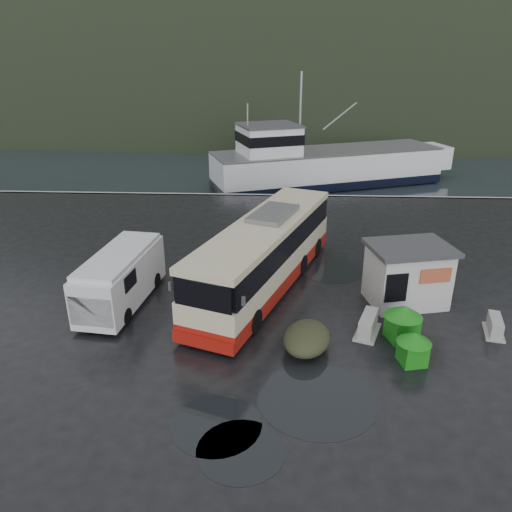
{
  "coord_description": "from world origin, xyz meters",
  "views": [
    {
      "loc": [
        0.44,
        -18.71,
        11.04
      ],
      "look_at": [
        -0.6,
        3.38,
        1.7
      ],
      "focal_mm": 35.0,
      "sensor_mm": 36.0,
      "label": 1
    }
  ],
  "objects_px": {
    "coach_bus": "(265,286)",
    "dome_tent": "(306,349)",
    "fishing_trawler": "(327,170)",
    "waste_bin_right": "(400,339)",
    "ticket_kiosk": "(404,302)",
    "jersey_barrier_a": "(367,333)",
    "white_van": "(124,303)",
    "jersey_barrier_b": "(493,333)",
    "waste_bin_left": "(411,363)"
  },
  "relations": [
    {
      "from": "white_van",
      "to": "jersey_barrier_a",
      "type": "relative_size",
      "value": 3.55
    },
    {
      "from": "white_van",
      "to": "waste_bin_right",
      "type": "distance_m",
      "value": 12.44
    },
    {
      "from": "jersey_barrier_b",
      "to": "waste_bin_left",
      "type": "bearing_deg",
      "value": -149.94
    },
    {
      "from": "ticket_kiosk",
      "to": "jersey_barrier_b",
      "type": "height_order",
      "value": "ticket_kiosk"
    },
    {
      "from": "ticket_kiosk",
      "to": "jersey_barrier_a",
      "type": "distance_m",
      "value": 3.58
    },
    {
      "from": "jersey_barrier_a",
      "to": "jersey_barrier_b",
      "type": "relative_size",
      "value": 1.17
    },
    {
      "from": "coach_bus",
      "to": "dome_tent",
      "type": "height_order",
      "value": "coach_bus"
    },
    {
      "from": "dome_tent",
      "to": "jersey_barrier_b",
      "type": "xyz_separation_m",
      "value": [
        7.84,
        1.53,
        0.0
      ]
    },
    {
      "from": "waste_bin_left",
      "to": "fishing_trawler",
      "type": "distance_m",
      "value": 31.69
    },
    {
      "from": "coach_bus",
      "to": "dome_tent",
      "type": "distance_m",
      "value": 5.8
    },
    {
      "from": "waste_bin_left",
      "to": "dome_tent",
      "type": "height_order",
      "value": "waste_bin_left"
    },
    {
      "from": "waste_bin_right",
      "to": "ticket_kiosk",
      "type": "relative_size",
      "value": 0.43
    },
    {
      "from": "coach_bus",
      "to": "dome_tent",
      "type": "bearing_deg",
      "value": -51.56
    },
    {
      "from": "coach_bus",
      "to": "dome_tent",
      "type": "xyz_separation_m",
      "value": [
        1.81,
        -5.51,
        0.0
      ]
    },
    {
      "from": "coach_bus",
      "to": "waste_bin_right",
      "type": "height_order",
      "value": "coach_bus"
    },
    {
      "from": "dome_tent",
      "to": "jersey_barrier_b",
      "type": "bearing_deg",
      "value": 11.04
    },
    {
      "from": "waste_bin_right",
      "to": "waste_bin_left",
      "type": "bearing_deg",
      "value": -88.42
    },
    {
      "from": "jersey_barrier_a",
      "to": "fishing_trawler",
      "type": "bearing_deg",
      "value": 88.42
    },
    {
      "from": "waste_bin_right",
      "to": "dome_tent",
      "type": "xyz_separation_m",
      "value": [
        -3.88,
        -0.91,
        0.0
      ]
    },
    {
      "from": "white_van",
      "to": "jersey_barrier_a",
      "type": "xyz_separation_m",
      "value": [
        10.9,
        -2.14,
        0.0
      ]
    },
    {
      "from": "white_van",
      "to": "waste_bin_right",
      "type": "bearing_deg",
      "value": -4.62
    },
    {
      "from": "waste_bin_right",
      "to": "jersey_barrier_b",
      "type": "xyz_separation_m",
      "value": [
        3.96,
        0.62,
        0.0
      ]
    },
    {
      "from": "dome_tent",
      "to": "jersey_barrier_a",
      "type": "relative_size",
      "value": 1.47
    },
    {
      "from": "jersey_barrier_a",
      "to": "fishing_trawler",
      "type": "distance_m",
      "value": 29.67
    },
    {
      "from": "waste_bin_right",
      "to": "dome_tent",
      "type": "bearing_deg",
      "value": -166.82
    },
    {
      "from": "dome_tent",
      "to": "fishing_trawler",
      "type": "height_order",
      "value": "fishing_trawler"
    },
    {
      "from": "waste_bin_right",
      "to": "dome_tent",
      "type": "height_order",
      "value": "waste_bin_right"
    },
    {
      "from": "waste_bin_right",
      "to": "ticket_kiosk",
      "type": "bearing_deg",
      "value": 75.21
    },
    {
      "from": "coach_bus",
      "to": "fishing_trawler",
      "type": "distance_m",
      "value": 25.97
    },
    {
      "from": "white_van",
      "to": "fishing_trawler",
      "type": "height_order",
      "value": "fishing_trawler"
    },
    {
      "from": "ticket_kiosk",
      "to": "white_van",
      "type": "bearing_deg",
      "value": 170.42
    },
    {
      "from": "dome_tent",
      "to": "jersey_barrier_a",
      "type": "distance_m",
      "value": 2.89
    },
    {
      "from": "waste_bin_left",
      "to": "ticket_kiosk",
      "type": "height_order",
      "value": "ticket_kiosk"
    },
    {
      "from": "coach_bus",
      "to": "white_van",
      "type": "distance_m",
      "value": 6.82
    },
    {
      "from": "white_van",
      "to": "jersey_barrier_b",
      "type": "distance_m",
      "value": 16.25
    },
    {
      "from": "white_van",
      "to": "dome_tent",
      "type": "relative_size",
      "value": 2.42
    },
    {
      "from": "waste_bin_left",
      "to": "jersey_barrier_b",
      "type": "distance_m",
      "value": 4.52
    },
    {
      "from": "waste_bin_left",
      "to": "jersey_barrier_a",
      "type": "relative_size",
      "value": 0.76
    },
    {
      "from": "waste_bin_left",
      "to": "fishing_trawler",
      "type": "relative_size",
      "value": 0.05
    },
    {
      "from": "white_van",
      "to": "ticket_kiosk",
      "type": "relative_size",
      "value": 1.69
    },
    {
      "from": "waste_bin_right",
      "to": "fishing_trawler",
      "type": "height_order",
      "value": "fishing_trawler"
    },
    {
      "from": "dome_tent",
      "to": "jersey_barrier_a",
      "type": "xyz_separation_m",
      "value": [
        2.59,
        1.29,
        0.0
      ]
    },
    {
      "from": "waste_bin_right",
      "to": "jersey_barrier_a",
      "type": "distance_m",
      "value": 1.34
    },
    {
      "from": "white_van",
      "to": "fishing_trawler",
      "type": "bearing_deg",
      "value": 74.04
    },
    {
      "from": "jersey_barrier_b",
      "to": "waste_bin_right",
      "type": "bearing_deg",
      "value": -171.08
    },
    {
      "from": "waste_bin_right",
      "to": "fishing_trawler",
      "type": "distance_m",
      "value": 30.05
    },
    {
      "from": "jersey_barrier_a",
      "to": "dome_tent",
      "type": "bearing_deg",
      "value": -153.49
    },
    {
      "from": "jersey_barrier_b",
      "to": "fishing_trawler",
      "type": "relative_size",
      "value": 0.06
    },
    {
      "from": "dome_tent",
      "to": "ticket_kiosk",
      "type": "distance_m",
      "value": 6.3
    },
    {
      "from": "ticket_kiosk",
      "to": "jersey_barrier_a",
      "type": "relative_size",
      "value": 2.11
    }
  ]
}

